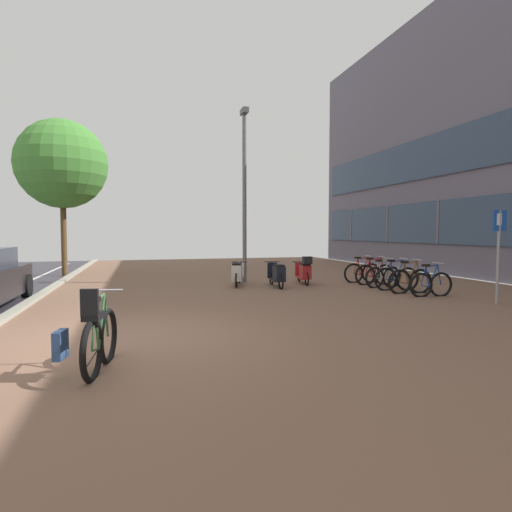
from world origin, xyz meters
TOP-DOWN VIEW (x-y plane):
  - ground at (1.43, 0.00)m, footprint 21.00×40.00m
  - bicycle_foreground at (-0.31, -1.57)m, footprint 0.79×1.44m
  - bicycle_rack_00 at (7.83, 2.44)m, footprint 1.30×0.48m
  - bicycle_rack_01 at (7.65, 3.10)m, footprint 1.39×0.48m
  - bicycle_rack_02 at (7.66, 3.76)m, footprint 1.42×0.48m
  - bicycle_rack_03 at (7.63, 4.42)m, footprint 1.34×0.48m
  - bicycle_rack_04 at (7.73, 5.09)m, footprint 1.39×0.48m
  - bicycle_rack_05 at (7.66, 5.75)m, footprint 1.36×0.48m
  - scooter_near at (4.42, 5.39)m, footprint 0.52×1.75m
  - scooter_mid at (5.55, 5.88)m, footprint 0.61×1.66m
  - scooter_far at (3.26, 5.97)m, footprint 0.77×1.70m
  - parking_sign at (8.58, 1.00)m, footprint 0.40×0.07m
  - lamp_post at (3.74, 6.94)m, footprint 0.20×0.52m
  - street_tree at (-2.70, 11.10)m, footprint 3.51×3.51m

SIDE VIEW (x-z plane):
  - ground at x=1.43m, z-range -0.09..0.04m
  - bicycle_rack_00 at x=7.83m, z-range -0.14..0.82m
  - bicycle_rack_03 at x=7.63m, z-range -0.14..0.82m
  - bicycle_rack_05 at x=7.66m, z-range -0.15..0.83m
  - bicycle_rack_04 at x=7.73m, z-range -0.15..0.84m
  - bicycle_rack_02 at x=7.66m, z-range -0.15..0.85m
  - bicycle_rack_01 at x=7.65m, z-range -0.15..0.86m
  - scooter_near at x=4.42m, z-range 0.00..0.80m
  - bicycle_foreground at x=-0.31m, z-range -0.16..0.97m
  - scooter_far at x=3.26m, z-range 0.01..0.80m
  - scooter_mid at x=5.55m, z-range -0.05..0.92m
  - parking_sign at x=8.58m, z-range 0.28..2.55m
  - lamp_post at x=3.74m, z-range 0.32..6.28m
  - street_tree at x=-2.70m, z-range 1.34..7.54m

